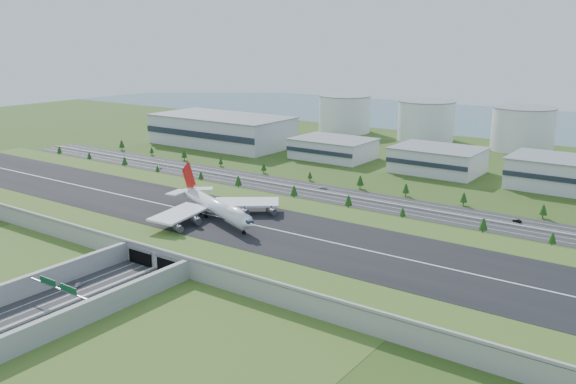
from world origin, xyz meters
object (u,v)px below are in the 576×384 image
Objects in this scene: car_2 at (139,287)px; car_7 at (323,188)px; car_0 at (78,284)px; car_4 at (160,168)px; boeing_747 at (215,206)px; fuel_tank_a at (345,114)px; car_5 at (517,221)px.

car_7 reaches higher than car_2.
car_0 reaches higher than car_4.
car_2 is (18.98, -64.81, -13.61)m from boeing_747.
car_2 is at bearing -111.65° from car_4.
fuel_tank_a is 10.91× the size of car_5.
boeing_747 is 107.22m from car_7.
car_0 is 0.95× the size of car_2.
boeing_747 is 13.34× the size of car_7.
boeing_747 is (111.22, -312.83, -3.06)m from fuel_tank_a.
car_0 is at bearing -19.69° from car_5.
car_5 reaches higher than car_4.
car_7 is (-4.52, 183.38, -0.06)m from car_0.
fuel_tank_a is 227.12m from car_4.
car_0 is 1.24× the size of car_4.
car_0 is (-1.52, -77.19, -13.50)m from boeing_747.
car_5 is 0.87× the size of car_7.
car_0 is 0.92× the size of car_7.
car_7 is at bearing -63.02° from fuel_tank_a.
car_0 is at bearing -118.02° from car_4.
fuel_tank_a is 332.03m from boeing_747.
car_4 is 0.74× the size of car_7.
car_5 is (112.76, 104.60, -13.57)m from boeing_747.
car_0 is at bearing -7.40° from car_7.
boeing_747 is 15.25× the size of car_5.
car_7 is at bearing 77.03° from car_0.
car_7 reaches higher than car_5.
fuel_tank_a reaches higher than boeing_747.
car_5 is (223.98, -208.24, -16.63)m from fuel_tank_a.
car_0 is (109.70, -390.02, -16.56)m from fuel_tank_a.
car_0 is 183.44m from car_7.
fuel_tank_a is 405.49m from car_0.
boeing_747 is 78.38m from car_0.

